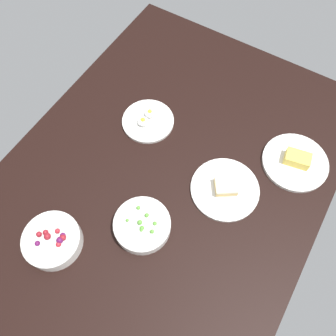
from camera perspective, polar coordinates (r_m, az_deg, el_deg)
dining_table at (r=120.12cm, az=0.00°, el=-0.87°), size 137.90×103.97×4.00cm
plate_eggs at (r=128.16cm, az=-3.37°, el=7.89°), size 19.13×19.13×4.20cm
plate_cheese at (r=126.58cm, az=20.41°, el=1.02°), size 22.77×22.77×5.00cm
plate_sandwich at (r=115.98cm, az=9.45°, el=-3.38°), size 22.98×22.98×4.21cm
bowl_peas at (r=108.88cm, az=-4.30°, el=-9.41°), size 18.02×18.02×5.41cm
bowl_berries at (r=112.20cm, az=-18.63°, el=-11.31°), size 17.72×17.72×7.05cm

